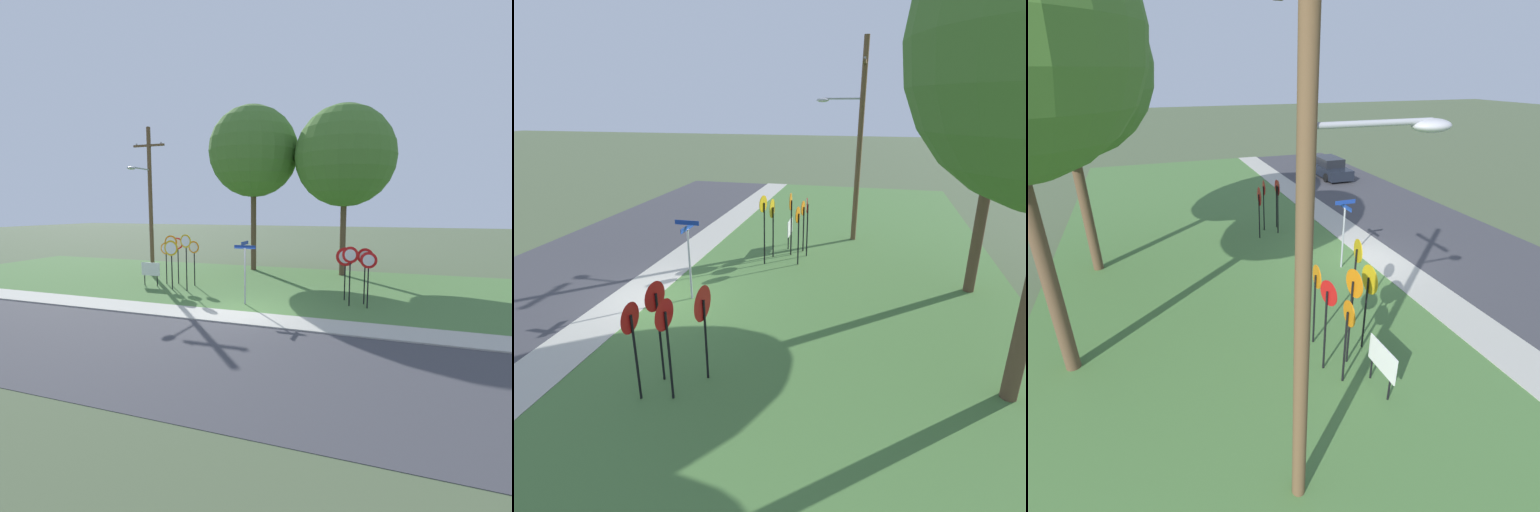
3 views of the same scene
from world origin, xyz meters
TOP-DOWN VIEW (x-y plane):
  - ground_plane at (0.00, 0.00)m, footprint 160.00×160.00m
  - road_asphalt at (0.00, -4.80)m, footprint 44.00×6.40m
  - sidewalk_strip at (0.00, -0.80)m, footprint 44.00×1.60m
  - grass_median at (0.00, 6.00)m, footprint 44.00×12.00m
  - stop_sign_near_left at (-4.96, 2.87)m, footprint 0.78×0.10m
  - stop_sign_near_right at (-5.99, 4.00)m, footprint 0.62×0.11m
  - stop_sign_far_left at (-4.31, 4.07)m, footprint 0.64×0.11m
  - stop_sign_far_center at (-5.41, 4.25)m, footprint 0.63×0.15m
  - stop_sign_far_right at (-5.38, 3.57)m, footprint 0.72×0.11m
  - stop_sign_center_tall at (-4.03, 2.74)m, footprint 0.66×0.15m
  - yield_sign_near_left at (4.53, 2.85)m, footprint 0.70×0.12m
  - yield_sign_near_right at (3.96, 2.34)m, footprint 0.70×0.14m
  - yield_sign_far_left at (3.65, 3.33)m, footprint 0.84×0.11m
  - yield_sign_far_right at (4.71, 2.16)m, footprint 0.68×0.10m
  - street_name_post at (-0.31, 1.20)m, footprint 0.96×0.82m
  - utility_pole at (-8.30, 5.96)m, footprint 2.10×2.14m
  - notice_board at (-6.52, 3.32)m, footprint 1.10×0.06m
  - oak_tree_left at (-3.22, 10.40)m, footprint 5.89×5.89m

SIDE VIEW (x-z plane):
  - ground_plane at x=0.00m, z-range 0.00..0.00m
  - road_asphalt at x=0.00m, z-range 0.00..0.01m
  - grass_median at x=0.00m, z-range 0.00..0.04m
  - sidewalk_strip at x=0.00m, z-range 0.00..0.06m
  - notice_board at x=-6.52m, z-range 0.25..1.50m
  - stop_sign_near_right at x=-5.99m, z-range 0.53..2.80m
  - street_name_post at x=-0.31m, z-range 0.31..3.03m
  - stop_sign_far_left at x=-4.31m, z-range 0.56..2.96m
  - yield_sign_far_right at x=4.71m, z-range 0.61..2.96m
  - yield_sign_far_left at x=3.65m, z-range 0.63..3.02m
  - yield_sign_near_left at x=4.53m, z-range 0.63..3.06m
  - stop_sign_far_center at x=-5.41m, z-range 0.59..3.13m
  - stop_sign_near_left at x=-4.96m, z-range 0.62..3.13m
  - yield_sign_near_right at x=3.96m, z-range 0.66..3.19m
  - stop_sign_far_right at x=-5.38m, z-range 0.66..3.36m
  - stop_sign_center_tall at x=-4.03m, z-range 0.66..3.50m
  - utility_pole at x=-8.30m, z-range 0.39..9.29m
  - oak_tree_left at x=-3.22m, z-range 2.45..13.21m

